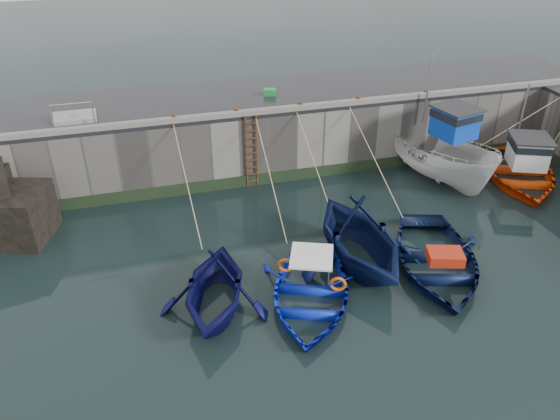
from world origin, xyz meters
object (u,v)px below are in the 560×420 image
object	(u,v)px
boat_near_blue	(310,300)
bollard_e	(426,93)
boat_far_orange	(519,170)
fish_crate	(270,92)
bollard_b	(236,112)
boat_near_navy	(435,267)
boat_near_blacktrim	(357,262)
ladder	(252,152)
bollard_d	(358,100)
boat_near_white	(216,308)
boat_far_white	(439,155)
bollard_c	(300,105)
bollard_a	(174,118)

from	to	relation	value
boat_near_blue	bollard_e	bearing A→B (deg)	67.42
boat_far_orange	fish_crate	size ratio (longest dim) A/B	13.19
boat_far_orange	bollard_b	world-z (taller)	boat_far_orange
boat_near_navy	bollard_e	world-z (taller)	bollard_e
boat_near_blacktrim	boat_far_orange	world-z (taller)	boat_far_orange
boat_near_blue	bollard_e	distance (m)	11.93
ladder	bollard_b	bearing A→B (deg)	146.14
bollard_b	bollard_d	xyz separation A→B (m)	(5.30, 0.00, 0.00)
boat_near_white	boat_near_navy	xyz separation A→B (m)	(7.52, 0.01, 0.00)
boat_near_white	boat_far_white	distance (m)	12.59
boat_near_navy	boat_far_white	size ratio (longest dim) A/B	0.82
boat_near_blacktrim	bollard_d	bearing A→B (deg)	65.39
boat_near_blacktrim	boat_near_navy	bearing A→B (deg)	-25.60
boat_near_navy	bollard_c	distance (m)	8.74
ladder	bollard_d	xyz separation A→B (m)	(4.80, 0.34, 1.71)
boat_far_orange	bollard_a	bearing A→B (deg)	-168.22
boat_near_white	fish_crate	xyz separation A→B (m)	(4.34, 9.73, 3.30)
boat_far_white	bollard_d	xyz separation A→B (m)	(-3.28, 1.68, 2.25)
boat_near_white	boat_far_orange	bearing A→B (deg)	36.40
ladder	bollard_c	size ratio (longest dim) A/B	11.43
boat_near_blue	fish_crate	distance (m)	10.80
boat_near_white	boat_near_blue	bearing A→B (deg)	8.55
boat_near_navy	bollard_e	bearing A→B (deg)	83.50
boat_near_blacktrim	bollard_e	size ratio (longest dim) A/B	18.62
bollard_a	boat_far_orange	bearing A→B (deg)	-10.94
bollard_c	bollard_e	world-z (taller)	same
bollard_b	boat_near_white	bearing A→B (deg)	-107.30
boat_far_white	bollard_e	bearing A→B (deg)	79.83
ladder	boat_far_orange	bearing A→B (deg)	-12.11
boat_far_white	boat_far_orange	bearing A→B (deg)	-31.26
boat_far_white	bollard_a	world-z (taller)	boat_far_white
boat_far_white	bollard_b	size ratio (longest dim) A/B	24.26
boat_far_white	bollard_b	xyz separation A→B (m)	(-8.58, 1.68, 2.25)
ladder	boat_far_orange	xyz separation A→B (m)	(11.48, -2.46, -1.19)
boat_near_white	bollard_d	world-z (taller)	bollard_d
boat_near_blacktrim	bollard_c	bearing A→B (deg)	86.52
bollard_b	bollard_e	xyz separation A→B (m)	(8.50, 0.00, 0.00)
boat_near_blue	ladder	bearing A→B (deg)	111.68
boat_near_white	bollard_d	xyz separation A→B (m)	(7.71, 7.73, 3.30)
bollard_a	bollard_b	distance (m)	2.50
boat_far_white	boat_near_white	bearing A→B (deg)	-164.23
bollard_b	bollard_d	bearing A→B (deg)	0.00
boat_near_white	bollard_e	xyz separation A→B (m)	(10.91, 7.73, 3.30)
ladder	bollard_a	distance (m)	3.47
boat_near_blue	bollard_d	size ratio (longest dim) A/B	18.03
boat_near_blue	boat_far_white	bearing A→B (deg)	60.58
boat_far_orange	bollard_a	xyz separation A→B (m)	(-14.48, 2.80, 2.90)
boat_far_orange	bollard_d	bearing A→B (deg)	179.98
ladder	boat_near_white	world-z (taller)	ladder
bollard_a	bollard_b	world-z (taller)	same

